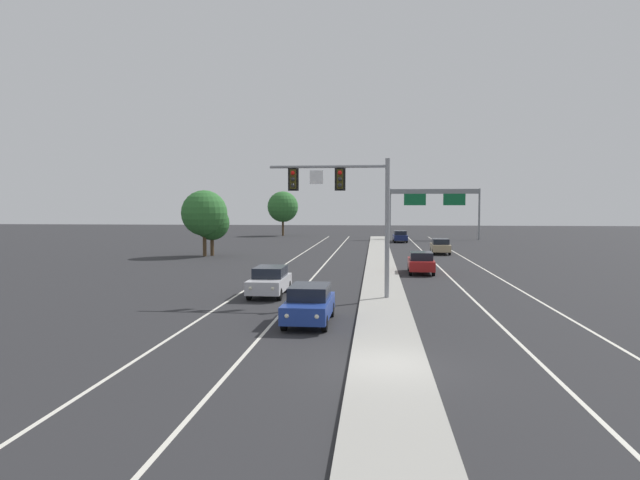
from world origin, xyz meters
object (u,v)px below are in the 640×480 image
Objects in this scene: car_oncoming_silver at (270,281)px; car_receding_red at (421,262)px; car_oncoming_blue at (309,304)px; tree_far_left_c at (212,223)px; overhead_signal_mast at (350,199)px; tree_far_left_b at (204,213)px; car_receding_tan at (440,246)px; car_receding_navy at (400,236)px; highway_sign_gantry at (434,198)px; tree_far_left_a at (283,207)px.

car_oncoming_silver and car_receding_red have the same top height.
car_oncoming_silver is 14.46m from car_receding_red.
tree_far_left_c is (-13.38, 31.28, 2.43)m from car_oncoming_blue.
overhead_signal_mast is 7.69m from car_oncoming_blue.
tree_far_left_b reaches higher than car_oncoming_blue.
car_receding_red is (4.67, 12.20, -4.47)m from overhead_signal_mast.
car_oncoming_silver is 0.99× the size of car_receding_tan.
tree_far_left_c is (0.55, 0.69, -0.97)m from tree_far_left_b.
car_oncoming_blue is at bearing -96.39° from car_receding_navy.
highway_sign_gantry reaches higher than car_receding_tan.
overhead_signal_mast is 6.34m from car_oncoming_silver.
overhead_signal_mast reaches higher than car_receding_red.
tree_far_left_b is at bearing 148.43° from car_receding_red.
car_oncoming_silver and car_receding_tan have the same top height.
tree_far_left_a is at bearing 102.42° from overhead_signal_mast.
car_receding_tan is 26.53m from highway_sign_gantry.
highway_sign_gantry reaches higher than overhead_signal_mast.
highway_sign_gantry is 2.05× the size of tree_far_left_b.
overhead_signal_mast reaches higher than car_oncoming_blue.
car_receding_navy is (-3.29, 18.89, 0.00)m from car_receding_tan.
overhead_signal_mast is 1.61× the size of car_oncoming_blue.
highway_sign_gantry is at bearing 75.20° from car_oncoming_silver.
tree_far_left_b is (-20.02, -23.84, 3.41)m from car_receding_navy.
car_receding_red is 0.70× the size of tree_far_left_b.
tree_far_left_b reaches higher than car_receding_navy.
car_receding_tan is 24.07m from tree_far_left_b.
car_receding_tan is 0.90× the size of tree_far_left_c.
car_oncoming_silver is 31.08m from car_receding_tan.
tree_far_left_a reaches higher than car_receding_navy.
car_receding_red is 43.80m from highway_sign_gantry.
car_receding_tan is at bearing 75.21° from car_oncoming_blue.
car_oncoming_silver is at bearing -113.50° from car_receding_tan.
tree_far_left_b is (-13.93, 30.58, 3.41)m from car_oncoming_blue.
car_oncoming_blue is 1.00× the size of car_oncoming_silver.
car_receding_navy is at bearing -126.94° from highway_sign_gantry.
tree_far_left_b reaches higher than car_receding_red.
car_oncoming_blue and car_oncoming_silver have the same top height.
car_receding_navy is (6.09, 54.42, 0.00)m from car_oncoming_blue.
car_receding_tan is 23.28m from tree_far_left_c.
car_oncoming_blue is 54.76m from car_receding_navy.
tree_far_left_b is at bearing -128.45° from tree_far_left_c.
car_oncoming_blue is at bearing -108.32° from car_receding_red.
highway_sign_gantry is 2.66× the size of tree_far_left_c.
overhead_signal_mast is at bearing -110.93° from car_receding_red.
highway_sign_gantry is (11.37, 61.45, 5.34)m from car_oncoming_blue.
car_oncoming_blue is at bearing -104.79° from car_receding_tan.
car_oncoming_blue is at bearing -102.88° from overhead_signal_mast.
car_receding_tan is at bearing -94.39° from highway_sign_gantry.
tree_far_left_b is 1.31m from tree_far_left_c.
car_receding_red is 0.61× the size of tree_far_left_a.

